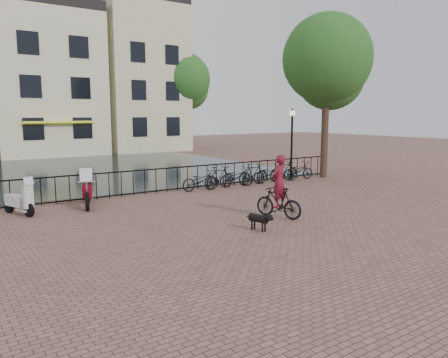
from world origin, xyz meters
TOP-DOWN VIEW (x-y plane):
  - ground at (0.00, 0.00)m, footprint 100.00×100.00m
  - canal_water at (0.00, 17.30)m, footprint 20.00×20.00m
  - railing at (0.00, 8.00)m, footprint 20.00×0.05m
  - canal_house_mid at (0.50, 30.00)m, footprint 8.00×9.50m
  - canal_house_right at (8.50, 30.00)m, footprint 7.00×9.00m
  - tree_near_right at (9.20, 7.30)m, footprint 4.48×4.48m
  - tree_far_right at (12.00, 27.00)m, footprint 4.76×4.76m
  - lamp_post at (7.20, 7.60)m, footprint 0.30×0.30m
  - cyclist at (1.28, 1.82)m, footprint 0.98×1.77m
  - dog at (-0.21, 0.97)m, footprint 0.46×0.86m
  - motorcycle at (-3.15, 6.97)m, footprint 1.14×2.15m
  - scooter at (-5.43, 6.87)m, footprint 0.93×1.47m
  - parked_bike_0 at (1.80, 7.40)m, footprint 1.75×0.70m
  - parked_bike_1 at (2.75, 7.40)m, footprint 1.71×0.69m
  - parked_bike_2 at (3.70, 7.40)m, footprint 1.78×0.83m
  - parked_bike_3 at (4.65, 7.40)m, footprint 1.66×0.47m
  - parked_bike_4 at (5.60, 7.40)m, footprint 1.78×0.82m
  - parked_bike_5 at (6.55, 7.40)m, footprint 1.70×0.61m
  - parked_bike_6 at (7.50, 7.40)m, footprint 1.77×0.80m

SIDE VIEW (x-z plane):
  - ground at x=0.00m, z-range 0.00..0.00m
  - canal_water at x=0.00m, z-range 0.00..0.00m
  - dog at x=-0.21m, z-range 0.00..0.56m
  - parked_bike_0 at x=1.80m, z-range 0.00..0.90m
  - parked_bike_2 at x=3.70m, z-range 0.00..0.90m
  - parked_bike_4 at x=5.60m, z-range 0.00..0.90m
  - parked_bike_6 at x=7.50m, z-range 0.00..0.90m
  - parked_bike_1 at x=2.75m, z-range 0.00..1.00m
  - parked_bike_3 at x=4.65m, z-range 0.00..1.00m
  - parked_bike_5 at x=6.55m, z-range 0.00..1.00m
  - railing at x=0.00m, z-range -0.01..1.02m
  - scooter at x=-5.43m, z-range 0.00..1.33m
  - motorcycle at x=-3.15m, z-range 0.00..1.50m
  - cyclist at x=1.28m, z-range -0.28..2.05m
  - lamp_post at x=7.20m, z-range 0.65..4.10m
  - canal_house_mid at x=0.50m, z-range 0.00..11.80m
  - tree_near_right at x=9.20m, z-range 1.85..10.09m
  - tree_far_right at x=12.00m, z-range 1.97..10.73m
  - canal_house_right at x=8.50m, z-range 0.00..13.30m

